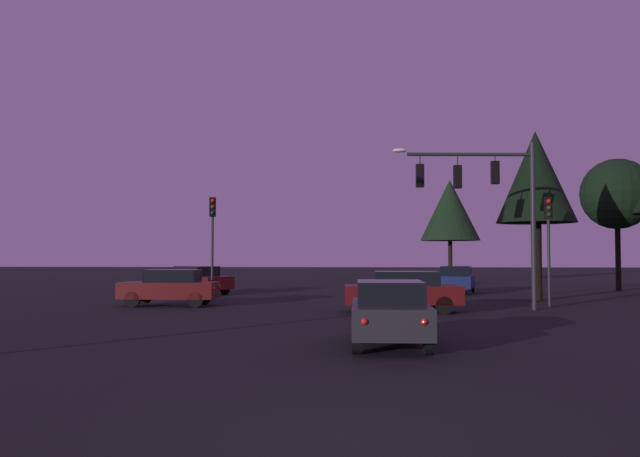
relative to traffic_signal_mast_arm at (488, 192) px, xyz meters
The scene contains 12 objects.
ground_plane 9.35m from the traffic_signal_mast_arm, 129.32° to the left, with size 168.00×168.00×0.00m, color black.
traffic_signal_mast_arm is the anchor object (origin of this frame).
traffic_light_corner_left 12.74m from the traffic_signal_mast_arm, 159.65° to the left, with size 0.35×0.38×4.83m.
traffic_light_corner_right 3.67m from the traffic_signal_mast_arm, 33.61° to the left, with size 0.32×0.36×4.53m.
car_nearside_lane 11.81m from the traffic_signal_mast_arm, 112.88° to the right, with size 1.75×4.00×1.52m.
car_crossing_left 13.55m from the traffic_signal_mast_arm, behind, with size 4.05×1.75×1.52m.
car_crossing_right 5.23m from the traffic_signal_mast_arm, 160.83° to the right, with size 4.41×1.96×1.52m.
car_far_lane 11.63m from the traffic_signal_mast_arm, 88.14° to the left, with size 2.65×4.26×1.52m.
car_parked_lot 17.21m from the traffic_signal_mast_arm, 145.54° to the left, with size 4.31×4.11×1.52m.
tree_behind_sign 24.78m from the traffic_signal_mast_arm, 85.49° to the left, with size 4.56×4.56×7.92m.
tree_left_far 17.80m from the traffic_signal_mast_arm, 53.88° to the left, with size 4.25×4.25×7.93m.
tree_center_horizon 6.31m from the traffic_signal_mast_arm, 58.46° to the left, with size 3.68×3.68×7.96m.
Camera 1 is at (0.09, -7.50, 2.12)m, focal length 36.61 mm.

